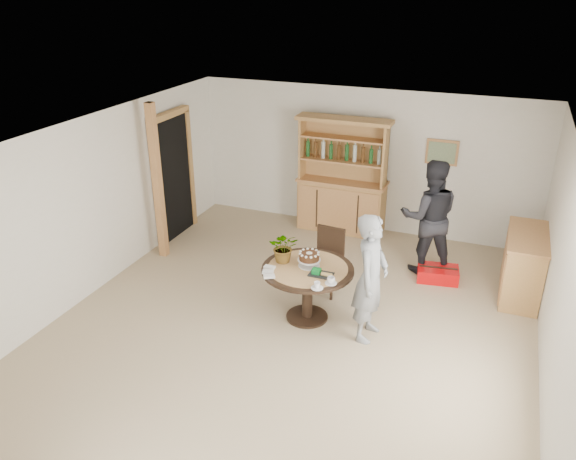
{
  "coord_description": "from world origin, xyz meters",
  "views": [
    {
      "loc": [
        2.21,
        -5.71,
        4.2
      ],
      "look_at": [
        -0.32,
        0.71,
        1.05
      ],
      "focal_mm": 35.0,
      "sensor_mm": 36.0,
      "label": 1
    }
  ],
  "objects_px": {
    "hutch": "(342,193)",
    "red_suitcase": "(438,274)",
    "sideboard": "(524,265)",
    "dining_chair": "(328,256)",
    "dining_table": "(308,278)",
    "teen_boy": "(371,278)",
    "adult_person": "(429,217)"
  },
  "relations": [
    {
      "from": "sideboard",
      "to": "red_suitcase",
      "type": "xyz_separation_m",
      "value": [
        -1.15,
        0.0,
        -0.37
      ]
    },
    {
      "from": "sideboard",
      "to": "teen_boy",
      "type": "height_order",
      "value": "teen_boy"
    },
    {
      "from": "hutch",
      "to": "dining_table",
      "type": "xyz_separation_m",
      "value": [
        0.41,
        -2.93,
        -0.08
      ]
    },
    {
      "from": "teen_boy",
      "to": "adult_person",
      "type": "distance_m",
      "value": 2.07
    },
    {
      "from": "sideboard",
      "to": "teen_boy",
      "type": "distance_m",
      "value": 2.55
    },
    {
      "from": "dining_chair",
      "to": "teen_boy",
      "type": "height_order",
      "value": "teen_boy"
    },
    {
      "from": "dining_table",
      "to": "red_suitcase",
      "type": "distance_m",
      "value": 2.3
    },
    {
      "from": "hutch",
      "to": "dining_table",
      "type": "relative_size",
      "value": 1.7
    },
    {
      "from": "hutch",
      "to": "red_suitcase",
      "type": "height_order",
      "value": "hutch"
    },
    {
      "from": "dining_table",
      "to": "teen_boy",
      "type": "bearing_deg",
      "value": -6.71
    },
    {
      "from": "hutch",
      "to": "sideboard",
      "type": "xyz_separation_m",
      "value": [
        3.04,
        -1.24,
        -0.22
      ]
    },
    {
      "from": "sideboard",
      "to": "red_suitcase",
      "type": "bearing_deg",
      "value": 179.94
    },
    {
      "from": "hutch",
      "to": "dining_table",
      "type": "height_order",
      "value": "hutch"
    },
    {
      "from": "adult_person",
      "to": "dining_table",
      "type": "bearing_deg",
      "value": 41.15
    },
    {
      "from": "dining_chair",
      "to": "red_suitcase",
      "type": "bearing_deg",
      "value": 35.31
    },
    {
      "from": "teen_boy",
      "to": "adult_person",
      "type": "bearing_deg",
      "value": -6.21
    },
    {
      "from": "sideboard",
      "to": "teen_boy",
      "type": "relative_size",
      "value": 0.76
    },
    {
      "from": "adult_person",
      "to": "red_suitcase",
      "type": "relative_size",
      "value": 2.72
    },
    {
      "from": "dining_table",
      "to": "teen_boy",
      "type": "height_order",
      "value": "teen_boy"
    },
    {
      "from": "dining_chair",
      "to": "teen_boy",
      "type": "xyz_separation_m",
      "value": [
        0.84,
        -0.93,
        0.3
      ]
    },
    {
      "from": "adult_person",
      "to": "red_suitcase",
      "type": "height_order",
      "value": "adult_person"
    },
    {
      "from": "dining_table",
      "to": "red_suitcase",
      "type": "height_order",
      "value": "dining_table"
    },
    {
      "from": "hutch",
      "to": "dining_chair",
      "type": "bearing_deg",
      "value": -78.77
    },
    {
      "from": "red_suitcase",
      "to": "dining_table",
      "type": "bearing_deg",
      "value": -140.25
    },
    {
      "from": "adult_person",
      "to": "red_suitcase",
      "type": "bearing_deg",
      "value": 118.43
    },
    {
      "from": "hutch",
      "to": "teen_boy",
      "type": "relative_size",
      "value": 1.22
    },
    {
      "from": "sideboard",
      "to": "teen_boy",
      "type": "xyz_separation_m",
      "value": [
        -1.78,
        -1.79,
        0.36
      ]
    },
    {
      "from": "dining_chair",
      "to": "teen_boy",
      "type": "bearing_deg",
      "value": -42.77
    },
    {
      "from": "dining_table",
      "to": "dining_chair",
      "type": "distance_m",
      "value": 0.83
    },
    {
      "from": "hutch",
      "to": "red_suitcase",
      "type": "xyz_separation_m",
      "value": [
        1.89,
        -1.24,
        -0.59
      ]
    },
    {
      "from": "hutch",
      "to": "dining_chair",
      "type": "distance_m",
      "value": 2.15
    },
    {
      "from": "hutch",
      "to": "teen_boy",
      "type": "height_order",
      "value": "hutch"
    }
  ]
}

